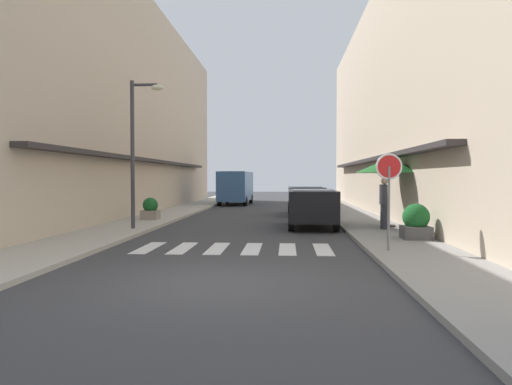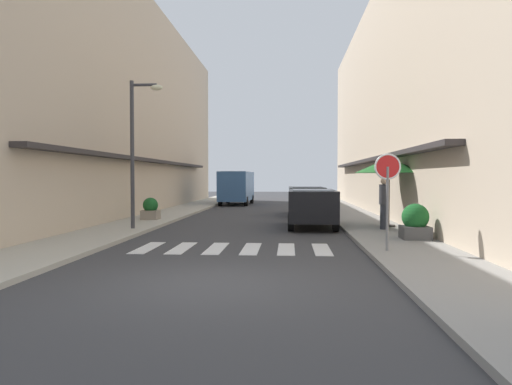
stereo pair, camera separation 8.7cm
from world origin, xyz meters
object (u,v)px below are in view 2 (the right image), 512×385
parked_car_near (312,204)px  parked_car_mid (306,197)px  planter_corner (415,222)px  round_street_sign (388,176)px  street_lamp (137,138)px  delivery_van (237,185)px  cafe_umbrella (389,166)px  planter_midblock (151,209)px  pedestrian_walking_near (384,202)px

parked_car_near → parked_car_mid: 6.34m
planter_corner → round_street_sign: bearing=-118.8°
street_lamp → planter_corner: bearing=-14.7°
delivery_van → round_street_sign: round_street_sign is taller
parked_car_near → cafe_umbrella: (2.80, -0.53, 1.45)m
parked_car_mid → cafe_umbrella: cafe_umbrella is taller
parked_car_near → planter_corner: (2.82, -4.22, -0.30)m
planter_midblock → parked_car_near: bearing=-15.3°
cafe_umbrella → planter_corner: cafe_umbrella is taller
parked_car_near → parked_car_mid: same height
delivery_van → pedestrian_walking_near: (7.06, -17.19, -0.33)m
parked_car_near → street_lamp: street_lamp is taller
delivery_van → pedestrian_walking_near: 18.58m
street_lamp → parked_car_near: bearing=16.3°
round_street_sign → street_lamp: bearing=148.8°
parked_car_near → round_street_sign: bearing=-76.8°
planter_midblock → round_street_sign: bearing=-45.0°
round_street_sign → planter_corner: size_ratio=2.30×
cafe_umbrella → parked_car_mid: bearing=112.1°
parked_car_mid → delivery_van: (-4.63, 9.32, 0.48)m
cafe_umbrella → pedestrian_walking_near: (-0.37, -1.00, -1.29)m
parked_car_mid → planter_corner: 10.94m
delivery_van → planter_corner: (7.45, -19.88, -0.79)m
street_lamp → pedestrian_walking_near: size_ratio=2.90×
cafe_umbrella → planter_midblock: 10.16m
street_lamp → pedestrian_walking_near: street_lamp is taller
round_street_sign → planter_corner: round_street_sign is taller
parked_car_near → round_street_sign: round_street_sign is taller
planter_corner → delivery_van: bearing=110.5°
round_street_sign → street_lamp: street_lamp is taller
parked_car_mid → planter_midblock: (-6.90, -4.46, -0.36)m
planter_corner → planter_midblock: planter_corner is taller
street_lamp → pedestrian_walking_near: 8.99m
planter_midblock → pedestrian_walking_near: bearing=-20.1°
parked_car_mid → pedestrian_walking_near: (2.43, -7.87, 0.16)m
planter_midblock → pedestrian_walking_near: pedestrian_walking_near is taller
planter_midblock → cafe_umbrella: bearing=-14.0°
planter_corner → pedestrian_walking_near: 2.76m
pedestrian_walking_near → parked_car_near: bearing=162.9°
delivery_van → cafe_umbrella: size_ratio=2.15×
parked_car_near → planter_corner: size_ratio=4.16×
street_lamp → parked_car_mid: bearing=52.5°
cafe_umbrella → pedestrian_walking_near: 1.67m
parked_car_near → street_lamp: 6.96m
planter_midblock → pedestrian_walking_near: (9.33, -3.41, 0.52)m
parked_car_mid → pedestrian_walking_near: 8.24m
round_street_sign → pedestrian_walking_near: size_ratio=1.33×
delivery_van → parked_car_mid: bearing=-63.6°
parked_car_mid → delivery_van: delivery_van is taller
cafe_umbrella → planter_midblock: cafe_umbrella is taller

